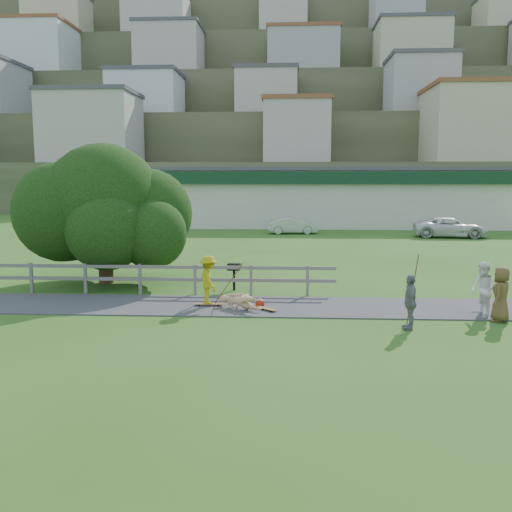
{
  "coord_description": "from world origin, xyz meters",
  "views": [
    {
      "loc": [
        1.31,
        -16.58,
        4.12
      ],
      "look_at": [
        0.25,
        2.0,
        1.6
      ],
      "focal_mm": 40.0,
      "sensor_mm": 36.0,
      "label": 1
    }
  ],
  "objects_px": {
    "spectator_b": "(410,302)",
    "bbq": "(234,277)",
    "spectator_a": "(483,289)",
    "spectator_c": "(501,294)",
    "car_silver": "(292,226)",
    "skater_fallen": "(240,301)",
    "tree": "(105,228)",
    "skater_rider": "(209,283)",
    "car_white": "(450,227)"
  },
  "relations": [
    {
      "from": "spectator_b",
      "to": "bbq",
      "type": "distance_m",
      "value": 7.51
    },
    {
      "from": "spectator_a",
      "to": "spectator_c",
      "type": "relative_size",
      "value": 1.03
    },
    {
      "from": "car_silver",
      "to": "skater_fallen",
      "type": "bearing_deg",
      "value": 170.05
    },
    {
      "from": "car_silver",
      "to": "tree",
      "type": "bearing_deg",
      "value": 154.25
    },
    {
      "from": "skater_rider",
      "to": "car_silver",
      "type": "bearing_deg",
      "value": -29.95
    },
    {
      "from": "skater_fallen",
      "to": "bbq",
      "type": "height_order",
      "value": "bbq"
    },
    {
      "from": "car_silver",
      "to": "tree",
      "type": "distance_m",
      "value": 22.28
    },
    {
      "from": "spectator_b",
      "to": "car_white",
      "type": "height_order",
      "value": "spectator_b"
    },
    {
      "from": "car_silver",
      "to": "car_white",
      "type": "bearing_deg",
      "value": -106.19
    },
    {
      "from": "skater_rider",
      "to": "car_silver",
      "type": "distance_m",
      "value": 25.11
    },
    {
      "from": "skater_fallen",
      "to": "car_silver",
      "type": "height_order",
      "value": "car_silver"
    },
    {
      "from": "spectator_b",
      "to": "skater_rider",
      "type": "bearing_deg",
      "value": -109.24
    },
    {
      "from": "skater_fallen",
      "to": "spectator_b",
      "type": "height_order",
      "value": "spectator_b"
    },
    {
      "from": "spectator_b",
      "to": "tree",
      "type": "relative_size",
      "value": 0.21
    },
    {
      "from": "skater_rider",
      "to": "spectator_b",
      "type": "relative_size",
      "value": 1.03
    },
    {
      "from": "spectator_b",
      "to": "car_silver",
      "type": "height_order",
      "value": "spectator_b"
    },
    {
      "from": "skater_rider",
      "to": "bbq",
      "type": "xyz_separation_m",
      "value": [
        0.55,
        2.82,
        -0.29
      ]
    },
    {
      "from": "skater_fallen",
      "to": "bbq",
      "type": "distance_m",
      "value": 3.28
    },
    {
      "from": "car_white",
      "to": "tree",
      "type": "xyz_separation_m",
      "value": [
        -18.68,
        -18.88,
        1.47
      ]
    },
    {
      "from": "spectator_a",
      "to": "spectator_b",
      "type": "relative_size",
      "value": 1.08
    },
    {
      "from": "spectator_c",
      "to": "tree",
      "type": "relative_size",
      "value": 0.22
    },
    {
      "from": "spectator_a",
      "to": "spectator_c",
      "type": "height_order",
      "value": "spectator_a"
    },
    {
      "from": "car_white",
      "to": "car_silver",
      "type": "bearing_deg",
      "value": 84.07
    },
    {
      "from": "tree",
      "to": "bbq",
      "type": "bearing_deg",
      "value": -13.16
    },
    {
      "from": "skater_rider",
      "to": "spectator_c",
      "type": "distance_m",
      "value": 8.83
    },
    {
      "from": "car_silver",
      "to": "tree",
      "type": "xyz_separation_m",
      "value": [
        -7.54,
        -20.91,
        1.56
      ]
    },
    {
      "from": "car_white",
      "to": "bbq",
      "type": "distance_m",
      "value": 24.19
    },
    {
      "from": "skater_fallen",
      "to": "spectator_c",
      "type": "bearing_deg",
      "value": -62.7
    },
    {
      "from": "skater_fallen",
      "to": "spectator_a",
      "type": "distance_m",
      "value": 7.38
    },
    {
      "from": "spectator_a",
      "to": "skater_fallen",
      "type": "bearing_deg",
      "value": -106.34
    },
    {
      "from": "skater_fallen",
      "to": "bbq",
      "type": "bearing_deg",
      "value": 43.79
    },
    {
      "from": "spectator_b",
      "to": "tree",
      "type": "distance_m",
      "value": 12.5
    },
    {
      "from": "skater_rider",
      "to": "spectator_a",
      "type": "height_order",
      "value": "spectator_a"
    },
    {
      "from": "spectator_b",
      "to": "tree",
      "type": "height_order",
      "value": "tree"
    },
    {
      "from": "car_silver",
      "to": "car_white",
      "type": "relative_size",
      "value": 0.73
    },
    {
      "from": "skater_fallen",
      "to": "spectator_b",
      "type": "xyz_separation_m",
      "value": [
        4.85,
        -2.01,
        0.48
      ]
    },
    {
      "from": "spectator_a",
      "to": "bbq",
      "type": "bearing_deg",
      "value": -128.08
    },
    {
      "from": "spectator_a",
      "to": "tree",
      "type": "height_order",
      "value": "tree"
    },
    {
      "from": "skater_rider",
      "to": "spectator_c",
      "type": "xyz_separation_m",
      "value": [
        8.72,
        -1.43,
        0.02
      ]
    },
    {
      "from": "skater_rider",
      "to": "car_white",
      "type": "xyz_separation_m",
      "value": [
        14.0,
        22.92,
        -0.08
      ]
    },
    {
      "from": "bbq",
      "to": "car_silver",
      "type": "bearing_deg",
      "value": 87.94
    },
    {
      "from": "spectator_a",
      "to": "tree",
      "type": "bearing_deg",
      "value": -123.66
    },
    {
      "from": "car_silver",
      "to": "bbq",
      "type": "height_order",
      "value": "car_silver"
    },
    {
      "from": "bbq",
      "to": "skater_fallen",
      "type": "bearing_deg",
      "value": -77.13
    },
    {
      "from": "car_silver",
      "to": "skater_rider",
      "type": "bearing_deg",
      "value": 167.56
    },
    {
      "from": "skater_rider",
      "to": "tree",
      "type": "distance_m",
      "value": 6.34
    },
    {
      "from": "skater_rider",
      "to": "spectator_b",
      "type": "height_order",
      "value": "skater_rider"
    },
    {
      "from": "car_silver",
      "to": "bbq",
      "type": "distance_m",
      "value": 22.25
    },
    {
      "from": "tree",
      "to": "bbq",
      "type": "relative_size",
      "value": 7.38
    },
    {
      "from": "bbq",
      "to": "spectator_c",
      "type": "bearing_deg",
      "value": -23.57
    }
  ]
}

